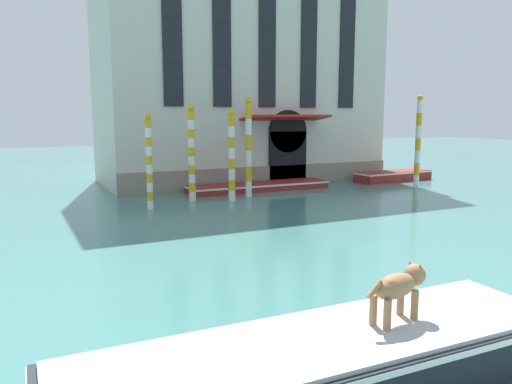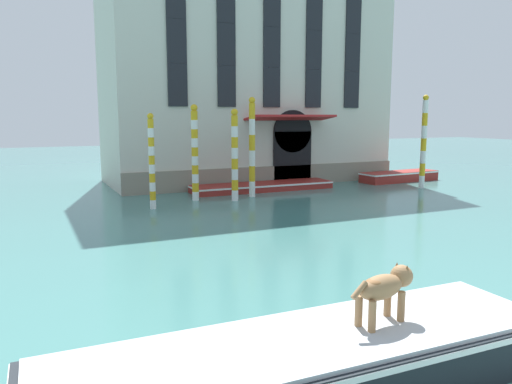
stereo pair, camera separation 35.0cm
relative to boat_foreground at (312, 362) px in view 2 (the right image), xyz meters
The scene contains 10 objects.
palazzo_left 22.62m from the boat_foreground, 68.11° to the left, with size 14.89×7.40×13.20m.
boat_foreground is the anchor object (origin of this frame).
dog_on_deck 1.41m from the boat_foreground, ahead, with size 1.14×0.47×0.76m.
boat_moored_near_palazzo 17.58m from the boat_foreground, 66.18° to the left, with size 6.96×1.65×0.35m.
boat_moored_far 22.10m from the boat_foreground, 46.17° to the left, with size 4.69×1.62×0.53m.
mooring_pole_0 15.82m from the boat_foreground, 68.12° to the left, with size 0.28×0.28×4.33m.
mooring_pole_1 13.69m from the boat_foreground, 84.91° to the left, with size 0.24×0.24×3.63m.
mooring_pole_2 14.80m from the boat_foreground, 71.11° to the left, with size 0.29×0.29×3.82m.
mooring_pole_3 15.15m from the boat_foreground, 77.37° to the left, with size 0.29×0.29×4.00m.
mooring_pole_4 19.93m from the boat_foreground, 42.76° to the left, with size 0.28×0.28×4.53m.
Camera 2 is at (-7.09, -2.08, 3.52)m, focal length 35.00 mm.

